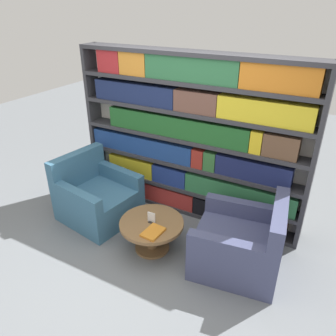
# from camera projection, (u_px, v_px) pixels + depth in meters

# --- Properties ---
(ground_plane) EXTENTS (14.00, 14.00, 0.00)m
(ground_plane) POSITION_uv_depth(u_px,v_px,m) (136.00, 266.00, 3.69)
(ground_plane) COLOR slate
(bookshelf) EXTENTS (3.07, 0.30, 2.16)m
(bookshelf) POSITION_uv_depth(u_px,v_px,m) (192.00, 138.00, 4.20)
(bookshelf) COLOR silver
(bookshelf) RESTS_ON ground_plane
(armchair_left) EXTENTS (1.02, 0.99, 0.86)m
(armchair_left) POSITION_uv_depth(u_px,v_px,m) (97.00, 198.00, 4.43)
(armchair_left) COLOR #386684
(armchair_left) RESTS_ON ground_plane
(armchair_right) EXTENTS (1.01, 0.97, 0.86)m
(armchair_right) POSITION_uv_depth(u_px,v_px,m) (241.00, 245.00, 3.58)
(armchair_right) COLOR #42476B
(armchair_right) RESTS_ON ground_plane
(coffee_table) EXTENTS (0.75, 0.75, 0.39)m
(coffee_table) POSITION_uv_depth(u_px,v_px,m) (152.00, 229.00, 3.84)
(coffee_table) COLOR brown
(coffee_table) RESTS_ON ground_plane
(table_sign) EXTENTS (0.10, 0.06, 0.13)m
(table_sign) POSITION_uv_depth(u_px,v_px,m) (151.00, 218.00, 3.76)
(table_sign) COLOR black
(table_sign) RESTS_ON coffee_table
(stray_book) EXTENTS (0.20, 0.27, 0.03)m
(stray_book) POSITION_uv_depth(u_px,v_px,m) (153.00, 232.00, 3.60)
(stray_book) COLOR orange
(stray_book) RESTS_ON coffee_table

